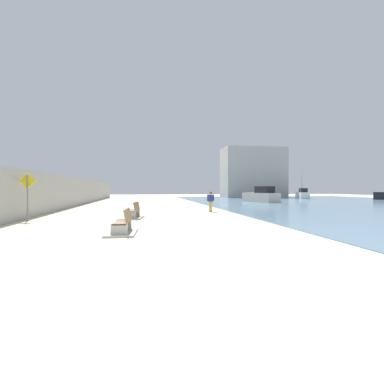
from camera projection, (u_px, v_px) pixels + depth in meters
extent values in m
plane|color=beige|center=(149.00, 208.00, 26.94)|extent=(120.00, 120.00, 0.00)
cube|color=#9E9E99|center=(62.00, 192.00, 25.72)|extent=(0.80, 64.00, 2.84)
cube|color=slate|center=(379.00, 205.00, 30.77)|extent=(36.00, 68.00, 0.04)
cube|color=#9E9E99|center=(119.00, 230.00, 10.75)|extent=(0.61, 0.23, 0.50)
cube|color=#9E9E99|center=(124.00, 225.00, 12.15)|extent=(0.61, 0.23, 0.50)
cube|color=olive|center=(122.00, 222.00, 11.45)|extent=(0.59, 1.62, 0.06)
cube|color=olive|center=(128.00, 215.00, 11.47)|extent=(0.25, 1.61, 0.50)
cube|color=#9E9E99|center=(122.00, 233.00, 11.45)|extent=(1.21, 2.16, 0.08)
cube|color=#9E9E99|center=(131.00, 215.00, 16.64)|extent=(0.62, 0.28, 0.50)
cube|color=#9E9E99|center=(135.00, 213.00, 18.04)|extent=(0.62, 0.28, 0.50)
cube|color=olive|center=(133.00, 211.00, 17.34)|extent=(0.71, 1.65, 0.06)
cube|color=olive|center=(137.00, 206.00, 17.35)|extent=(0.37, 1.61, 0.50)
cube|color=#9E9E99|center=(133.00, 218.00, 17.35)|extent=(1.37, 2.23, 0.08)
cylinder|color=gold|center=(211.00, 207.00, 22.10)|extent=(0.12, 0.12, 0.77)
cylinder|color=gold|center=(210.00, 207.00, 22.12)|extent=(0.12, 0.12, 0.77)
cube|color=navy|center=(211.00, 198.00, 22.10)|extent=(0.36, 0.28, 0.54)
sphere|color=brown|center=(211.00, 193.00, 22.10)|extent=(0.21, 0.21, 0.21)
cylinder|color=navy|center=(213.00, 198.00, 22.06)|extent=(0.09, 0.09, 0.49)
cylinder|color=navy|center=(208.00, 198.00, 22.14)|extent=(0.09, 0.09, 0.49)
cube|color=beige|center=(260.00, 197.00, 37.54)|extent=(3.35, 5.69, 1.16)
cube|color=black|center=(265.00, 190.00, 36.80)|extent=(1.96, 2.65, 0.84)
cube|color=white|center=(302.00, 195.00, 51.97)|extent=(4.10, 7.35, 1.06)
cube|color=black|center=(303.00, 190.00, 50.89)|extent=(2.16, 3.38, 0.73)
cylinder|color=silver|center=(302.00, 180.00, 52.29)|extent=(0.12, 0.12, 4.43)
cylinder|color=slate|center=(28.00, 198.00, 15.90)|extent=(0.08, 0.08, 2.48)
cube|color=yellow|center=(27.00, 181.00, 15.89)|extent=(0.85, 0.03, 0.85)
cube|color=#ADAAA3|center=(253.00, 173.00, 57.84)|extent=(12.00, 6.00, 9.73)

